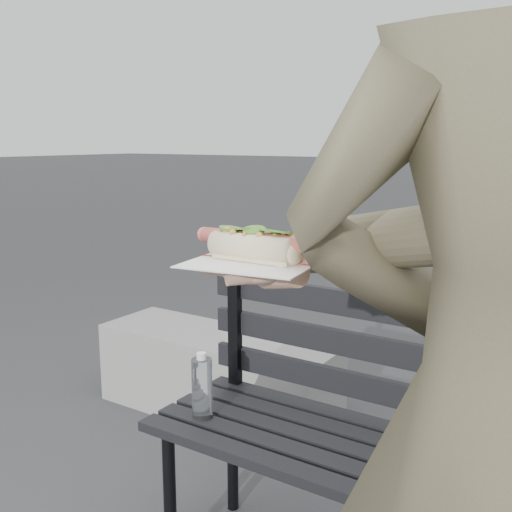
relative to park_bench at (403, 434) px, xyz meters
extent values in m
cylinder|color=black|center=(-0.65, -0.24, -0.30)|extent=(0.04, 0.04, 0.45)
cylinder|color=black|center=(-0.65, 0.10, -0.30)|extent=(0.04, 0.04, 0.45)
cube|color=black|center=(0.02, -0.25, -0.06)|extent=(1.50, 0.07, 0.03)
cube|color=black|center=(0.02, -0.16, -0.06)|extent=(1.50, 0.07, 0.03)
cube|color=black|center=(0.02, -0.07, -0.06)|extent=(1.50, 0.07, 0.03)
cube|color=black|center=(0.02, 0.02, -0.06)|extent=(1.50, 0.07, 0.03)
cube|color=black|center=(0.02, 0.11, -0.06)|extent=(1.50, 0.07, 0.03)
cube|color=black|center=(-0.65, 0.12, 0.15)|extent=(0.04, 0.03, 0.42)
cube|color=black|center=(0.02, 0.14, 0.05)|extent=(1.50, 0.02, 0.08)
cube|color=black|center=(0.02, 0.14, 0.18)|extent=(1.50, 0.02, 0.08)
cube|color=black|center=(0.02, 0.14, 0.31)|extent=(1.50, 0.02, 0.08)
cylinder|color=white|center=(-0.59, -0.15, 0.05)|extent=(0.06, 0.06, 0.19)
cylinder|color=white|center=(-0.59, -0.15, 0.16)|extent=(0.03, 0.03, 0.02)
cube|color=slate|center=(-1.17, 0.70, -0.32)|extent=(1.20, 0.40, 0.40)
cylinder|color=brown|center=(0.25, -0.67, 0.67)|extent=(0.51, 0.23, 0.19)
cylinder|color=#D8A384|center=(0.04, -0.74, 0.61)|extent=(0.09, 0.08, 0.07)
ellipsoid|color=#D8A384|center=(0.00, -0.75, 0.60)|extent=(0.10, 0.11, 0.03)
cylinder|color=#D8A384|center=(-0.06, -0.78, 0.60)|extent=(0.06, 0.02, 0.02)
cylinder|color=#D8A384|center=(-0.06, -0.76, 0.60)|extent=(0.06, 0.02, 0.02)
cylinder|color=#D8A384|center=(-0.06, -0.74, 0.60)|extent=(0.06, 0.02, 0.02)
cylinder|color=#D8A384|center=(-0.06, -0.72, 0.60)|extent=(0.06, 0.02, 0.02)
cylinder|color=#D8A384|center=(0.01, -0.80, 0.60)|extent=(0.04, 0.05, 0.02)
cube|color=white|center=(0.00, -0.75, 0.62)|extent=(0.21, 0.21, 0.00)
cube|color=#B21E1E|center=(0.00, -0.75, 0.62)|extent=(0.19, 0.03, 0.00)
cylinder|color=#CB594E|center=(0.00, -0.75, 0.65)|extent=(0.20, 0.02, 0.02)
sphere|color=#CB594E|center=(-0.10, -0.75, 0.65)|extent=(0.02, 0.02, 0.02)
sphere|color=#CB594E|center=(0.10, -0.75, 0.65)|extent=(0.03, 0.02, 0.02)
sphere|color=#9E6B2D|center=(0.06, -0.73, 0.66)|extent=(0.01, 0.01, 0.01)
sphere|color=#9E6B2D|center=(0.02, -0.76, 0.66)|extent=(0.01, 0.01, 0.01)
sphere|color=#9E6B2D|center=(-0.02, -0.73, 0.66)|extent=(0.01, 0.01, 0.01)
sphere|color=#9E6B2D|center=(-0.05, -0.75, 0.66)|extent=(0.01, 0.01, 0.01)
sphere|color=#9E6B2D|center=(-0.03, -0.75, 0.66)|extent=(0.01, 0.01, 0.01)
sphere|color=#9E6B2D|center=(-0.03, -0.75, 0.65)|extent=(0.01, 0.01, 0.01)
sphere|color=#9E6B2D|center=(0.00, -0.74, 0.66)|extent=(0.01, 0.01, 0.01)
sphere|color=#9E6B2D|center=(0.03, -0.74, 0.66)|extent=(0.01, 0.01, 0.01)
sphere|color=#9E6B2D|center=(0.01, -0.74, 0.66)|extent=(0.01, 0.01, 0.01)
sphere|color=#9E6B2D|center=(-0.03, -0.73, 0.66)|extent=(0.01, 0.01, 0.01)
sphere|color=#9E6B2D|center=(-0.06, -0.76, 0.66)|extent=(0.01, 0.01, 0.01)
sphere|color=#9E6B2D|center=(-0.01, -0.77, 0.66)|extent=(0.01, 0.01, 0.01)
sphere|color=#9E6B2D|center=(-0.04, -0.72, 0.66)|extent=(0.01, 0.01, 0.01)
sphere|color=#9E6B2D|center=(-0.03, -0.76, 0.66)|extent=(0.01, 0.01, 0.01)
sphere|color=#9E6B2D|center=(0.03, -0.72, 0.66)|extent=(0.01, 0.01, 0.01)
sphere|color=#9E6B2D|center=(0.02, -0.73, 0.66)|extent=(0.01, 0.01, 0.01)
sphere|color=#9E6B2D|center=(0.03, -0.75, 0.66)|extent=(0.01, 0.01, 0.01)
sphere|color=#9E6B2D|center=(0.02, -0.76, 0.66)|extent=(0.01, 0.01, 0.01)
sphere|color=#9E6B2D|center=(-0.01, -0.76, 0.66)|extent=(0.01, 0.01, 0.01)
sphere|color=#9E6B2D|center=(-0.05, -0.75, 0.66)|extent=(0.01, 0.01, 0.01)
sphere|color=#9E6B2D|center=(0.03, -0.74, 0.66)|extent=(0.01, 0.01, 0.01)
sphere|color=#9E6B2D|center=(0.05, -0.73, 0.66)|extent=(0.01, 0.01, 0.01)
sphere|color=#9E6B2D|center=(-0.05, -0.76, 0.66)|extent=(0.01, 0.01, 0.01)
sphere|color=#9E6B2D|center=(0.05, -0.73, 0.66)|extent=(0.01, 0.01, 0.01)
cylinder|color=#4C8524|center=(-0.05, -0.75, 0.67)|extent=(0.04, 0.04, 0.01)
cylinder|color=#4C8524|center=(-0.03, -0.74, 0.67)|extent=(0.04, 0.04, 0.01)
cylinder|color=#4C8524|center=(0.00, -0.75, 0.67)|extent=(0.04, 0.04, 0.01)
cylinder|color=#4C8524|center=(0.02, -0.74, 0.67)|extent=(0.04, 0.04, 0.01)
cylinder|color=#4C8524|center=(0.05, -0.75, 0.67)|extent=(0.04, 0.04, 0.01)
cube|color=brown|center=(-1.18, 0.71, -0.52)|extent=(0.07, 0.07, 0.00)
cube|color=brown|center=(-1.22, 1.46, -0.52)|extent=(0.05, 0.05, 0.00)
cube|color=brown|center=(-2.37, 1.28, -0.52)|extent=(0.06, 0.07, 0.00)
camera|label=1|loc=(0.50, -1.51, 0.81)|focal=42.00mm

